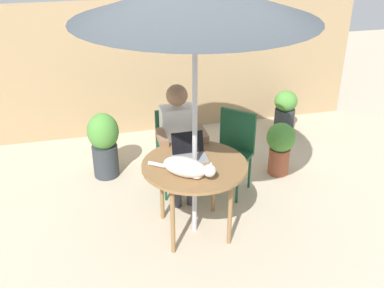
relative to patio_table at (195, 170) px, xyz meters
name	(u,v)px	position (x,y,z in m)	size (l,w,h in m)	color
ground_plane	(194,230)	(0.00, 0.00, -0.67)	(14.00, 14.00, 0.00)	#BCAD93
fence_back	(151,68)	(0.00, 2.38, 0.23)	(5.74, 0.08, 1.80)	tan
patio_table	(195,170)	(0.00, 0.00, 0.00)	(0.96, 0.96, 0.74)	olive
patio_umbrella	(195,0)	(0.00, 0.00, 1.49)	(1.94, 1.94, 2.31)	#B7B7BC
chair_occupied	(176,144)	(0.00, 0.83, -0.15)	(0.40, 0.40, 0.89)	#194C2D
chair_empty	(233,145)	(0.59, 0.65, -0.15)	(0.57, 0.57, 0.89)	#194C2D
person_seated	(179,136)	(0.00, 0.67, 0.02)	(0.48, 0.48, 1.23)	white
laptop	(189,150)	(-0.02, 0.16, 0.13)	(0.31, 0.26, 0.21)	gray
cat	(187,168)	(-0.11, -0.19, 0.15)	(0.51, 0.47, 0.17)	silver
potted_plant_near_fence	(104,143)	(-0.74, 1.25, -0.25)	(0.35, 0.35, 0.78)	#33383D
potted_plant_by_chair	(280,145)	(1.22, 0.82, -0.31)	(0.33, 0.33, 0.63)	#9E5138
potted_plant_corner	(285,111)	(1.75, 1.85, -0.35)	(0.31, 0.31, 0.60)	#33383D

